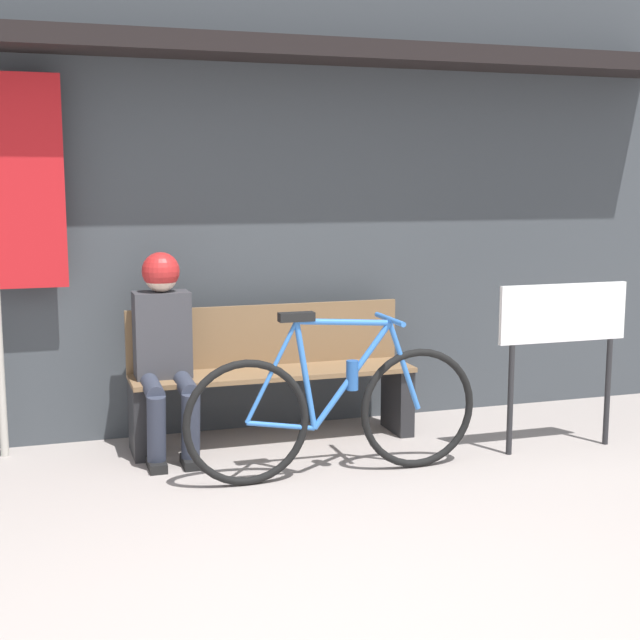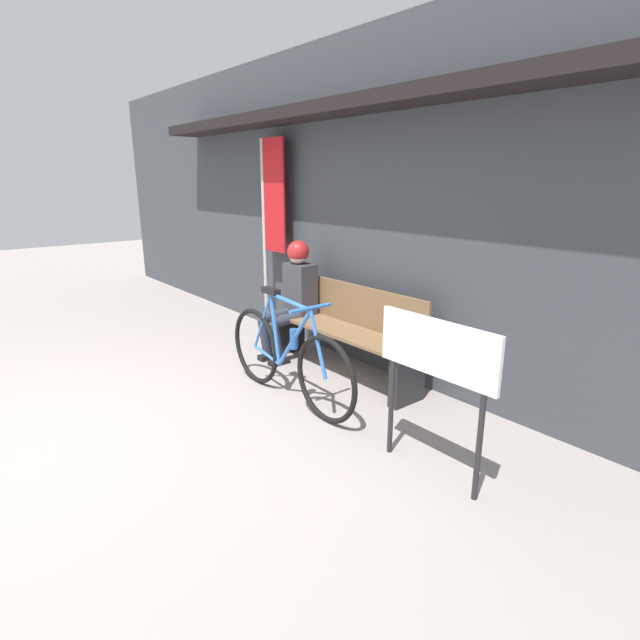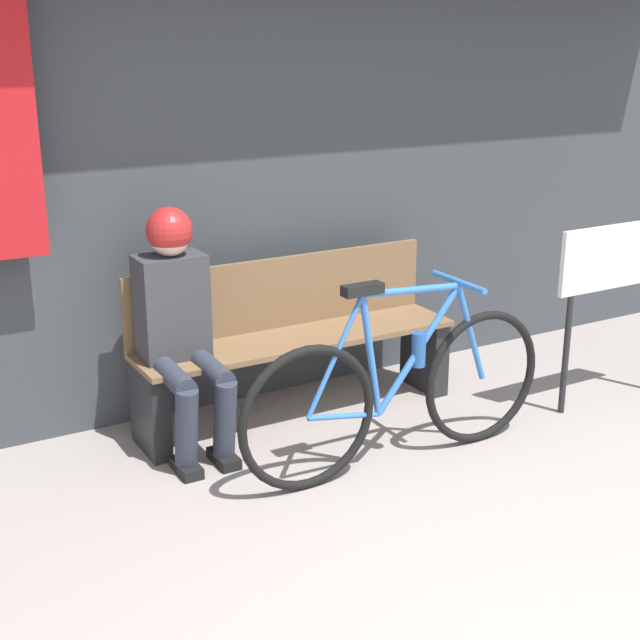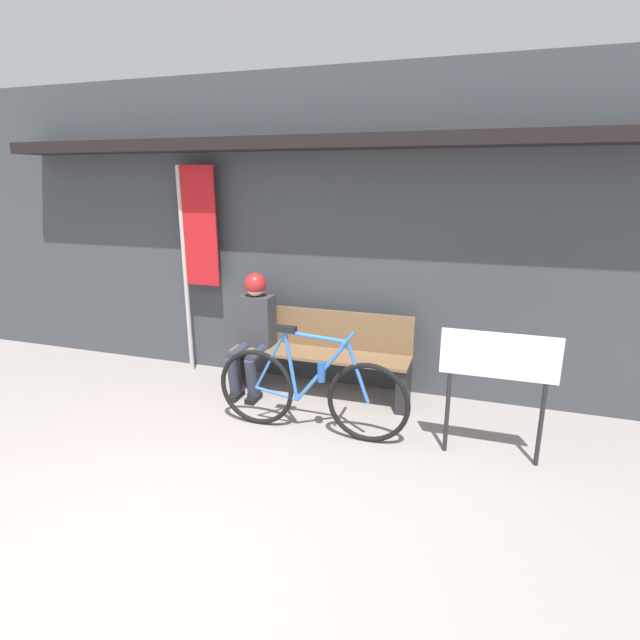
# 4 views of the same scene
# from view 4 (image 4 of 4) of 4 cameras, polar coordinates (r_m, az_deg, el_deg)

# --- Properties ---
(ground_plane) EXTENTS (24.00, 24.00, 0.00)m
(ground_plane) POSITION_cam_4_polar(r_m,az_deg,el_deg) (3.50, -19.47, -23.50)
(ground_plane) COLOR gray
(storefront_wall) EXTENTS (12.00, 0.56, 3.20)m
(storefront_wall) POSITION_cam_4_polar(r_m,az_deg,el_deg) (5.30, -1.81, 10.36)
(storefront_wall) COLOR #3D4247
(storefront_wall) RESTS_ON ground_plane
(park_bench_near) EXTENTS (1.82, 0.42, 0.88)m
(park_bench_near) POSITION_cam_4_polar(r_m,az_deg,el_deg) (5.11, 0.17, -4.11)
(park_bench_near) COLOR brown
(park_bench_near) RESTS_ON ground_plane
(bicycle) EXTENTS (1.74, 0.40, 0.96)m
(bicycle) POSITION_cam_4_polar(r_m,az_deg,el_deg) (4.37, -1.12, -8.14)
(bicycle) COLOR black
(bicycle) RESTS_ON ground_plane
(person_seated) EXTENTS (0.34, 0.58, 1.25)m
(person_seated) POSITION_cam_4_polar(r_m,az_deg,el_deg) (5.18, -7.58, -0.48)
(person_seated) COLOR #2D3342
(person_seated) RESTS_ON ground_plane
(banner_pole) EXTENTS (0.45, 0.05, 2.31)m
(banner_pole) POSITION_cam_4_polar(r_m,az_deg,el_deg) (5.66, -14.14, 8.43)
(banner_pole) COLOR #B7B2A8
(banner_pole) RESTS_ON ground_plane
(signboard) EXTENTS (0.88, 0.04, 1.05)m
(signboard) POSITION_cam_4_polar(r_m,az_deg,el_deg) (4.07, 19.69, -4.98)
(signboard) COLOR #232326
(signboard) RESTS_ON ground_plane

